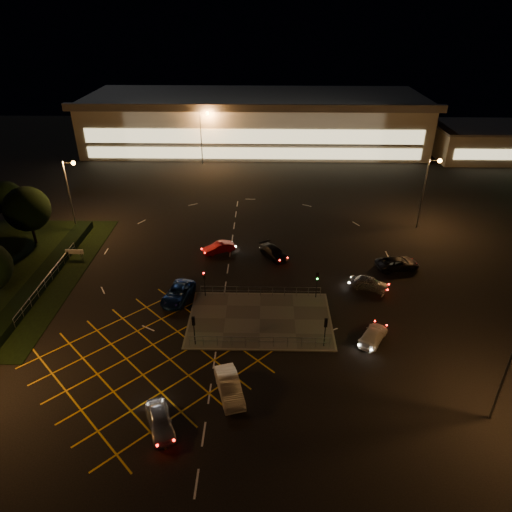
{
  "coord_description": "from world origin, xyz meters",
  "views": [
    {
      "loc": [
        2.39,
        -39.01,
        28.23
      ],
      "look_at": [
        1.4,
        7.62,
        2.0
      ],
      "focal_mm": 32.0,
      "sensor_mm": 36.0,
      "label": 1
    }
  ],
  "objects_px": {
    "signal_sw": "(194,325)",
    "car_left_blue": "(178,293)",
    "car_circ_red": "(219,248)",
    "signal_ne": "(317,280)",
    "signal_nw": "(204,278)",
    "signal_se": "(325,327)",
    "car_right_silver": "(369,283)",
    "car_queue_white": "(229,387)",
    "car_near_silver": "(160,421)",
    "car_far_dkgrey": "(274,252)",
    "car_east_grey": "(397,263)",
    "car_approach_white": "(373,335)"
  },
  "relations": [
    {
      "from": "car_circ_red",
      "to": "car_approach_white",
      "type": "height_order",
      "value": "car_circ_red"
    },
    {
      "from": "car_circ_red",
      "to": "signal_se",
      "type": "bearing_deg",
      "value": 5.08
    },
    {
      "from": "car_left_blue",
      "to": "car_circ_red",
      "type": "bearing_deg",
      "value": 84.4
    },
    {
      "from": "car_far_dkgrey",
      "to": "car_approach_white",
      "type": "bearing_deg",
      "value": -94.45
    },
    {
      "from": "signal_ne",
      "to": "car_circ_red",
      "type": "relative_size",
      "value": 0.78
    },
    {
      "from": "signal_se",
      "to": "car_queue_white",
      "type": "xyz_separation_m",
      "value": [
        -8.36,
        -5.99,
        -1.57
      ]
    },
    {
      "from": "car_far_dkgrey",
      "to": "car_near_silver",
      "type": "bearing_deg",
      "value": -142.86
    },
    {
      "from": "signal_ne",
      "to": "car_east_grey",
      "type": "distance_m",
      "value": 12.33
    },
    {
      "from": "signal_sw",
      "to": "car_left_blue",
      "type": "xyz_separation_m",
      "value": [
        -2.86,
        7.49,
        -1.63
      ]
    },
    {
      "from": "signal_ne",
      "to": "signal_nw",
      "type": "bearing_deg",
      "value": 180.0
    },
    {
      "from": "signal_se",
      "to": "car_right_silver",
      "type": "height_order",
      "value": "signal_se"
    },
    {
      "from": "car_circ_red",
      "to": "car_east_grey",
      "type": "xyz_separation_m",
      "value": [
        21.81,
        -3.58,
        0.06
      ]
    },
    {
      "from": "car_left_blue",
      "to": "car_far_dkgrey",
      "type": "distance_m",
      "value": 14.12
    },
    {
      "from": "signal_ne",
      "to": "car_circ_red",
      "type": "height_order",
      "value": "signal_ne"
    },
    {
      "from": "signal_nw",
      "to": "car_far_dkgrey",
      "type": "bearing_deg",
      "value": 50.04
    },
    {
      "from": "signal_sw",
      "to": "signal_nw",
      "type": "relative_size",
      "value": 1.0
    },
    {
      "from": "car_left_blue",
      "to": "car_circ_red",
      "type": "xyz_separation_m",
      "value": [
        3.4,
        10.58,
        -0.07
      ]
    },
    {
      "from": "car_near_silver",
      "to": "car_far_dkgrey",
      "type": "relative_size",
      "value": 0.94
    },
    {
      "from": "signal_nw",
      "to": "car_queue_white",
      "type": "xyz_separation_m",
      "value": [
        3.64,
        -13.97,
        -1.57
      ]
    },
    {
      "from": "car_left_blue",
      "to": "car_east_grey",
      "type": "relative_size",
      "value": 1.02
    },
    {
      "from": "signal_ne",
      "to": "car_near_silver",
      "type": "height_order",
      "value": "signal_ne"
    },
    {
      "from": "car_near_silver",
      "to": "car_east_grey",
      "type": "bearing_deg",
      "value": 22.62
    },
    {
      "from": "signal_nw",
      "to": "signal_se",
      "type": "bearing_deg",
      "value": -33.65
    },
    {
      "from": "car_far_dkgrey",
      "to": "car_circ_red",
      "type": "xyz_separation_m",
      "value": [
        -7.02,
        1.06,
        -0.0
      ]
    },
    {
      "from": "signal_nw",
      "to": "car_near_silver",
      "type": "distance_m",
      "value": 17.57
    },
    {
      "from": "car_queue_white",
      "to": "car_far_dkgrey",
      "type": "xyz_separation_m",
      "value": [
        3.92,
        22.99,
        -0.12
      ]
    },
    {
      "from": "car_queue_white",
      "to": "car_approach_white",
      "type": "xyz_separation_m",
      "value": [
        13.09,
        7.01,
        -0.16
      ]
    },
    {
      "from": "car_queue_white",
      "to": "car_right_silver",
      "type": "bearing_deg",
      "value": 31.2
    },
    {
      "from": "signal_nw",
      "to": "car_queue_white",
      "type": "relative_size",
      "value": 0.66
    },
    {
      "from": "signal_nw",
      "to": "car_circ_red",
      "type": "height_order",
      "value": "signal_nw"
    },
    {
      "from": "signal_se",
      "to": "car_right_silver",
      "type": "relative_size",
      "value": 0.75
    },
    {
      "from": "signal_nw",
      "to": "signal_ne",
      "type": "bearing_deg",
      "value": 0.0
    },
    {
      "from": "signal_nw",
      "to": "car_right_silver",
      "type": "relative_size",
      "value": 0.75
    },
    {
      "from": "signal_sw",
      "to": "car_east_grey",
      "type": "bearing_deg",
      "value": -147.04
    },
    {
      "from": "signal_nw",
      "to": "car_right_silver",
      "type": "xyz_separation_m",
      "value": [
        18.07,
        2.01,
        -1.65
      ]
    },
    {
      "from": "car_right_silver",
      "to": "car_approach_white",
      "type": "relative_size",
      "value": 0.98
    },
    {
      "from": "signal_ne",
      "to": "car_right_silver",
      "type": "distance_m",
      "value": 6.61
    },
    {
      "from": "car_queue_white",
      "to": "car_east_grey",
      "type": "bearing_deg",
      "value": 30.86
    },
    {
      "from": "signal_ne",
      "to": "car_circ_red",
      "type": "xyz_separation_m",
      "value": [
        -11.46,
        10.09,
        -1.7
      ]
    },
    {
      "from": "signal_sw",
      "to": "car_right_silver",
      "type": "bearing_deg",
      "value": -151.04
    },
    {
      "from": "signal_se",
      "to": "car_near_silver",
      "type": "xyz_separation_m",
      "value": [
        -13.33,
        -9.46,
        -1.63
      ]
    },
    {
      "from": "signal_ne",
      "to": "car_east_grey",
      "type": "bearing_deg",
      "value": 32.15
    },
    {
      "from": "signal_ne",
      "to": "car_left_blue",
      "type": "bearing_deg",
      "value": -178.09
    },
    {
      "from": "signal_se",
      "to": "car_east_grey",
      "type": "distance_m",
      "value": 17.88
    },
    {
      "from": "signal_se",
      "to": "signal_ne",
      "type": "distance_m",
      "value": 7.99
    },
    {
      "from": "car_left_blue",
      "to": "car_east_grey",
      "type": "distance_m",
      "value": 26.16
    },
    {
      "from": "signal_se",
      "to": "car_far_dkgrey",
      "type": "relative_size",
      "value": 0.68
    },
    {
      "from": "car_queue_white",
      "to": "car_left_blue",
      "type": "height_order",
      "value": "car_queue_white"
    },
    {
      "from": "signal_se",
      "to": "car_east_grey",
      "type": "relative_size",
      "value": 0.61
    },
    {
      "from": "car_approach_white",
      "to": "car_circ_red",
      "type": "bearing_deg",
      "value": -14.84
    }
  ]
}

